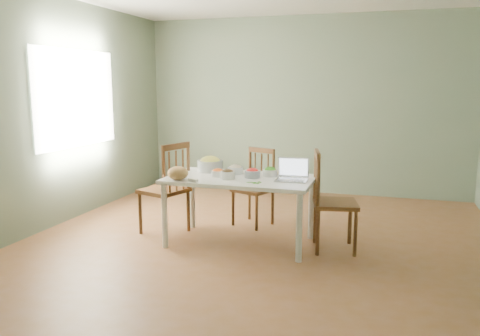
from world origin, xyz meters
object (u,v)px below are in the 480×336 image
(bowl_squash, at_px, (210,164))
(laptop, at_px, (291,170))
(bread_boule, at_px, (178,173))
(chair_far, at_px, (253,188))
(chair_left, at_px, (164,188))
(chair_right, at_px, (335,201))
(dining_table, at_px, (240,210))

(bowl_squash, relative_size, laptop, 0.90)
(bread_boule, xyz_separation_m, laptop, (1.12, 0.30, 0.04))
(bread_boule, bearing_deg, bowl_squash, 75.37)
(bread_boule, distance_m, bowl_squash, 0.57)
(chair_far, distance_m, laptop, 0.98)
(chair_left, xyz_separation_m, chair_right, (1.91, 0.00, -0.01))
(chair_left, bearing_deg, chair_far, 142.13)
(dining_table, height_order, chair_right, chair_right)
(chair_far, bearing_deg, dining_table, -65.32)
(chair_far, relative_size, chair_left, 0.88)
(bread_boule, bearing_deg, laptop, 14.89)
(dining_table, height_order, chair_left, chair_left)
(chair_left, distance_m, laptop, 1.51)
(chair_right, bearing_deg, laptop, 90.82)
(chair_far, height_order, chair_right, chair_right)
(bread_boule, bearing_deg, chair_right, 14.33)
(chair_far, distance_m, chair_left, 1.06)
(dining_table, relative_size, chair_far, 1.66)
(dining_table, relative_size, chair_right, 1.50)
(bowl_squash, bearing_deg, chair_right, -6.14)
(bread_boule, bearing_deg, chair_left, 132.45)
(dining_table, bearing_deg, bread_boule, -151.68)
(dining_table, relative_size, chair_left, 1.46)
(dining_table, height_order, chair_far, chair_far)
(chair_left, distance_m, chair_right, 1.91)
(bread_boule, bearing_deg, dining_table, 28.32)
(dining_table, bearing_deg, chair_left, 174.75)
(chair_right, height_order, bowl_squash, chair_right)
(chair_right, bearing_deg, chair_left, 78.06)
(laptop, bearing_deg, bread_boule, -167.15)
(chair_left, height_order, bowl_squash, chair_left)
(chair_right, bearing_deg, chair_far, 48.25)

